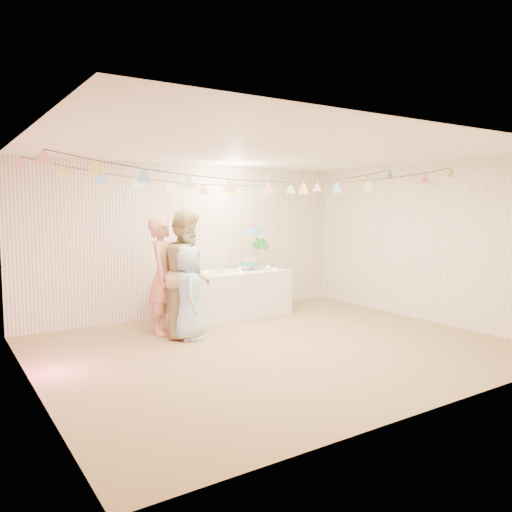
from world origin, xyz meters
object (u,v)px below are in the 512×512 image
person_adult_a (163,276)px  person_adult_b (188,273)px  cake_stand (255,249)px  person_child (189,293)px  table (229,294)px

person_adult_a → person_adult_b: size_ratio=0.95×
cake_stand → person_adult_b: size_ratio=0.42×
person_adult_a → person_child: (0.17, -0.52, -0.20)m
person_adult_b → table: bearing=-19.7°
table → cake_stand: size_ratio=2.72×
table → cake_stand: (0.55, 0.05, 0.74)m
table → person_adult_b: bearing=-146.3°
person_adult_b → cake_stand: bearing=-27.9°
table → person_adult_b: 1.45m
person_adult_a → table: bearing=-35.2°
person_adult_a → person_adult_b: person_adult_b is taller
person_child → table: bearing=-27.0°
table → person_adult_b: (-1.13, -0.75, 0.52)m
person_child → person_adult_b: bearing=2.8°
person_adult_a → person_child: person_adult_a is taller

